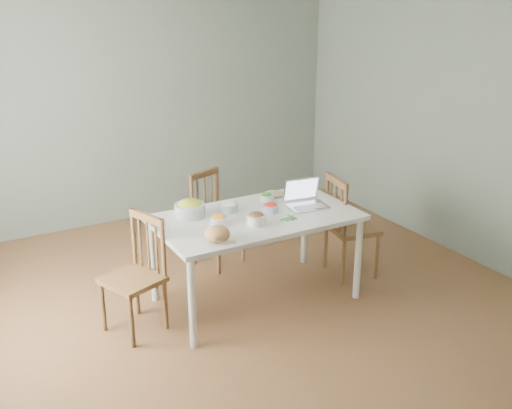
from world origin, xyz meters
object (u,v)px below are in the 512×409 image
dining_table (256,258)px  chair_right (352,226)px  bread_boule (217,234)px  chair_left (132,277)px  chair_far (218,220)px  laptop (308,195)px  bowl_squash (190,208)px

dining_table → chair_right: (1.06, -0.00, 0.10)m
bread_boule → chair_left: bearing=147.0°
chair_far → bread_boule: chair_far is taller
chair_far → chair_left: chair_left is taller
dining_table → laptop: (0.50, -0.05, 0.52)m
chair_left → laptop: 1.67m
chair_left → bread_boule: chair_left is taller
chair_right → bread_boule: chair_right is taller
laptop → dining_table: bearing=-177.7°
chair_right → bowl_squash: (-1.56, 0.26, 0.38)m
chair_left → bread_boule: 0.79m
bread_boule → laptop: 1.07m
bread_boule → laptop: (1.03, 0.28, 0.05)m
chair_left → bowl_squash: chair_left is taller
chair_far → laptop: bearing=-82.2°
dining_table → chair_far: size_ratio=1.82×
chair_far → chair_right: (1.02, -0.83, 0.03)m
bread_boule → chair_far: bearing=63.9°
dining_table → bread_boule: size_ratio=8.65×
dining_table → chair_left: (-1.11, 0.04, 0.08)m
bread_boule → bowl_squash: bowl_squash is taller
chair_left → bowl_squash: size_ratio=3.70×
bowl_squash → bread_boule: bearing=-93.0°
bowl_squash → laptop: bearing=-17.3°
dining_table → chair_far: 0.83m
laptop → bread_boule: bearing=-156.4°
dining_table → laptop: size_ratio=5.06×
chair_far → chair_left: size_ratio=0.98×
chair_far → laptop: (0.46, -0.88, 0.45)m
dining_table → bread_boule: 0.78m
chair_right → laptop: laptop is taller
dining_table → bowl_squash: 0.74m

